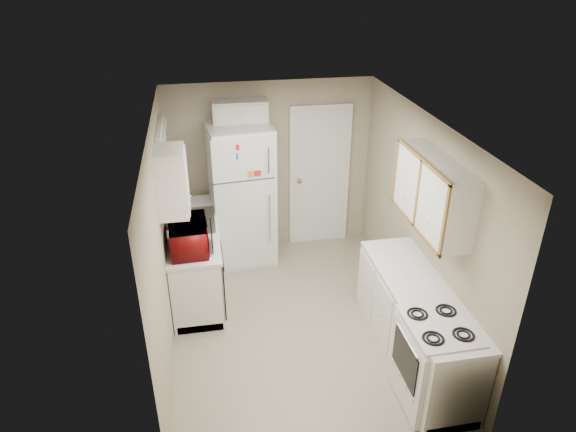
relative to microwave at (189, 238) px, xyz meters
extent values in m
plane|color=#AAA58B|center=(1.14, -0.37, -1.05)|extent=(3.80, 3.80, 0.00)
plane|color=white|center=(1.14, -0.37, 1.35)|extent=(3.80, 3.80, 0.00)
plane|color=tan|center=(-0.26, -0.37, 0.15)|extent=(3.80, 3.80, 0.00)
plane|color=tan|center=(2.54, -0.37, 0.15)|extent=(3.80, 3.80, 0.00)
plane|color=tan|center=(1.14, 1.53, 0.15)|extent=(2.80, 2.80, 0.00)
plane|color=tan|center=(1.14, -2.27, 0.15)|extent=(2.80, 2.80, 0.00)
cube|color=silver|center=(0.04, 0.53, -0.60)|extent=(0.60, 1.80, 0.90)
cube|color=black|center=(0.33, -0.07, -0.56)|extent=(0.03, 0.58, 0.72)
cube|color=gray|center=(0.04, 0.68, -0.19)|extent=(0.54, 0.74, 0.16)
imported|color=maroon|center=(0.00, 0.00, 0.00)|extent=(0.62, 0.37, 0.40)
imported|color=silver|center=(-0.01, 1.11, -0.05)|extent=(0.08, 0.08, 0.17)
cube|color=silver|center=(-0.22, 0.68, 0.55)|extent=(0.10, 0.98, 1.08)
cube|color=silver|center=(-0.11, -0.15, 0.75)|extent=(0.30, 0.45, 0.70)
cube|color=silver|center=(0.70, 1.21, -0.08)|extent=(0.87, 0.85, 1.93)
cube|color=silver|center=(0.74, 1.38, 0.95)|extent=(0.70, 0.30, 0.40)
cube|color=silver|center=(1.84, 1.49, -0.03)|extent=(0.86, 0.06, 2.08)
cube|color=silver|center=(2.24, -1.17, -0.60)|extent=(0.60, 2.00, 0.90)
cube|color=silver|center=(2.18, -1.74, -0.63)|extent=(0.57, 0.70, 0.85)
cube|color=silver|center=(2.39, -0.87, 0.75)|extent=(0.30, 1.20, 0.70)
camera|label=1|loc=(0.21, -5.05, 2.83)|focal=32.00mm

